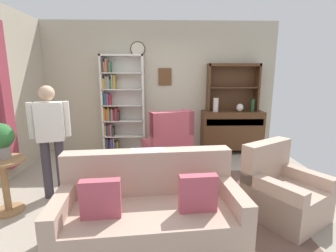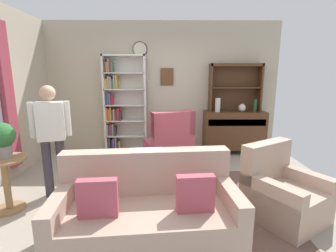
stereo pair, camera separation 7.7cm
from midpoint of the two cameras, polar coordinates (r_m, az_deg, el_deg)
The scene contains 17 objects.
ground_plane at distance 3.79m, azimuth -0.94°, elevation -15.01°, with size 5.40×4.60×0.02m, color #9E9384.
wall_back at distance 5.51m, azimuth -0.82°, elevation 8.80°, with size 5.00×0.09×2.80m.
area_rug at distance 3.52m, azimuth 2.42°, elevation -17.00°, with size 2.76×2.14×0.01m, color brown.
bookshelf at distance 5.44m, azimuth -10.16°, elevation 4.50°, with size 0.90×0.30×2.10m.
sideboard at distance 5.58m, azimuth 15.31°, elevation -0.89°, with size 1.30×0.45×0.92m.
sideboard_hutch at distance 5.56m, azimuth 15.61°, elevation 9.99°, with size 1.10×0.26×1.00m.
vase_tall at distance 5.31m, azimuth 11.80°, elevation 4.76°, with size 0.11×0.11×0.29m, color beige.
vase_round at distance 5.47m, azimuth 17.10°, elevation 4.03°, with size 0.15×0.15×0.17m, color beige.
bottle_wine at distance 5.52m, azimuth 19.78°, elevation 4.44°, with size 0.07×0.07×0.27m, color #194223.
couch_floral at distance 2.67m, azimuth -3.85°, elevation -19.48°, with size 1.87×1.01×0.90m.
armchair_floral at distance 3.38m, azimuth 25.43°, elevation -14.05°, with size 1.05×1.06×0.88m.
wingback_chair at distance 4.73m, azimuth 0.78°, elevation -4.31°, with size 1.00×1.02×1.05m.
plant_stand at distance 3.72m, azimuth -32.80°, elevation -10.18°, with size 0.52×0.52×0.69m.
potted_plant_large at distance 3.63m, azimuth -33.58°, elevation -2.21°, with size 0.32×0.32×0.44m.
person_reading at distance 3.71m, azimuth -24.73°, elevation -1.60°, with size 0.52×0.29×1.56m.
coffee_table at distance 3.48m, azimuth 1.08°, elevation -10.96°, with size 0.80×0.50×0.42m.
book_stack at distance 3.43m, azimuth 2.82°, elevation -9.45°, with size 0.21×0.16×0.07m.
Camera 2 is at (0.07, -3.38, 1.70)m, focal length 26.45 mm.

